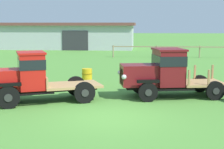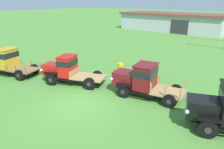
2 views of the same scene
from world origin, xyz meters
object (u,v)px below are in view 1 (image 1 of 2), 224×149
at_px(farm_shed, 58,35).
at_px(oil_drum_beside_row, 87,77).
at_px(vintage_truck_second_in_line, 30,77).
at_px(vintage_truck_midrow_center, 163,72).

height_order(farm_shed, oil_drum_beside_row, farm_shed).
bearing_deg(vintage_truck_second_in_line, oil_drum_beside_row, 69.17).
distance_m(vintage_truck_midrow_center, oil_drum_beside_row, 4.67).
distance_m(vintage_truck_second_in_line, vintage_truck_midrow_center, 5.61).
bearing_deg(oil_drum_beside_row, vintage_truck_second_in_line, -110.83).
height_order(vintage_truck_second_in_line, oil_drum_beside_row, vintage_truck_second_in_line).
bearing_deg(oil_drum_beside_row, farm_shed, 106.83).
xyz_separation_m(farm_shed, vintage_truck_second_in_line, (6.71, -31.83, -0.66)).
relative_size(vintage_truck_second_in_line, vintage_truck_midrow_center, 1.02).
xyz_separation_m(farm_shed, oil_drum_beside_row, (8.34, -27.57, -1.28)).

